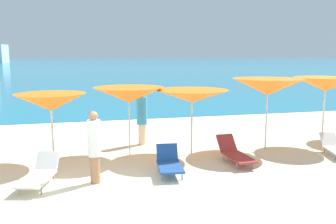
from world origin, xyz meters
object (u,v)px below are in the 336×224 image
Objects in this scene: umbrella_7 at (268,87)px; lounge_chair_1 at (335,147)px; umbrella_5 at (129,95)px; beachgoer_2 at (94,145)px; beachgoer_3 at (142,116)px; lounge_chair_0 at (235,153)px; lounge_chair_4 at (40,174)px; umbrella_4 at (51,102)px; lounge_chair_3 at (169,162)px; umbrella_8 at (326,84)px; umbrella_6 at (192,96)px.

umbrella_7 is 2.80m from lounge_chair_1.
umbrella_7 is (4.48, -0.41, 0.19)m from umbrella_5.
umbrella_5 is 1.28× the size of beachgoer_2.
umbrella_7 is 1.28× the size of beachgoer_3.
lounge_chair_4 is (-5.33, -0.57, -0.00)m from lounge_chair_0.
umbrella_5 is 3.62m from lounge_chair_0.
lounge_chair_3 is (3.03, -1.78, -1.47)m from umbrella_4.
lounge_chair_0 is 5.36m from lounge_chair_4.
lounge_chair_4 is 4.57m from beachgoer_3.
umbrella_8 is 2.26m from lounge_chair_1.
lounge_chair_1 is 6.34m from beachgoer_3.
umbrella_7 is at bearing 30.30° from lounge_chair_3.
umbrella_4 is at bearing 98.83° from lounge_chair_4.
lounge_chair_0 is 0.95× the size of beachgoer_2.
beachgoer_3 is at bearing 99.34° from lounge_chair_3.
lounge_chair_1 is at bearing 83.94° from beachgoer_2.
lounge_chair_0 is 1.05× the size of lounge_chair_4.
lounge_chair_1 is 0.96× the size of lounge_chair_4.
umbrella_8 is (4.76, -0.04, 0.28)m from umbrella_6.
umbrella_7 is (6.75, -0.15, 0.31)m from umbrella_4.
umbrella_5 is 1.47× the size of lounge_chair_1.
umbrella_8 is at bearing 0.39° from umbrella_7.
umbrella_7 is 2.19m from umbrella_8.
umbrella_5 is at bearing 55.12° from lounge_chair_4.
umbrella_8 is at bearing 25.45° from lounge_chair_4.
umbrella_5 is 6.65m from lounge_chair_1.
beachgoer_2 is (-1.92, -0.22, 0.64)m from lounge_chair_3.
umbrella_5 is at bearing 176.63° from umbrella_8.
umbrella_6 is at bearing 6.87° from beachgoer_3.
lounge_chair_3 is at bearing -164.49° from umbrella_8.
umbrella_7 reaches higher than umbrella_6.
umbrella_6 reaches higher than lounge_chair_1.
lounge_chair_0 is 3.37m from lounge_chair_1.
lounge_chair_0 is at bearing -145.76° from umbrella_7.
beachgoer_3 is (-5.63, 2.81, 0.76)m from lounge_chair_1.
umbrella_8 is (2.19, 0.01, 0.04)m from umbrella_7.
umbrella_6 reaches higher than beachgoer_2.
umbrella_7 is at bearing -1.16° from umbrella_6.
umbrella_6 is 4.77m from umbrella_8.
lounge_chair_3 is at bearing 15.75° from lounge_chair_4.
umbrella_8 reaches higher than lounge_chair_1.
beachgoer_2 is (1.11, -1.99, -0.83)m from umbrella_4.
umbrella_6 is (1.92, -0.36, -0.06)m from umbrella_5.
umbrella_7 reaches higher than lounge_chair_1.
lounge_chair_1 is (3.37, -0.08, -0.04)m from lounge_chair_0.
umbrella_5 reaches higher than lounge_chair_4.
beachgoer_2 is at bearing -158.98° from lounge_chair_1.
beachgoer_3 reaches higher than lounge_chair_3.
lounge_chair_1 is at bearing -109.85° from umbrella_8.
umbrella_4 is 1.26× the size of lounge_chair_0.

